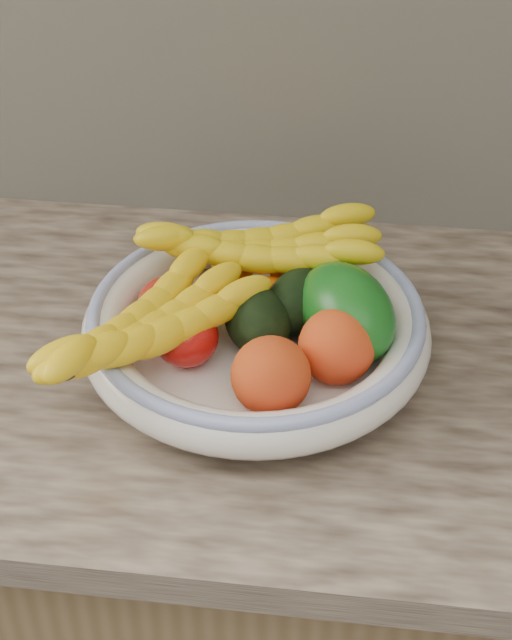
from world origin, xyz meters
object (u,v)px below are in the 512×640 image
object	(u,v)px
green_mango	(346,312)
banana_bunch_back	(258,253)
fruit_bowl	(256,328)
banana_bunch_front	(147,333)

from	to	relation	value
green_mango	banana_bunch_back	xyz separation A→B (m)	(-0.11, 0.09, 0.01)
fruit_bowl	banana_bunch_front	distance (m)	0.13
banana_bunch_back	banana_bunch_front	size ratio (longest dim) A/B	0.98
fruit_bowl	banana_bunch_front	size ratio (longest dim) A/B	1.27
green_mango	banana_bunch_back	size ratio (longest dim) A/B	0.47
banana_bunch_front	fruit_bowl	bearing A→B (deg)	-25.25
banana_bunch_back	banana_bunch_front	world-z (taller)	banana_bunch_back
fruit_bowl	banana_bunch_back	bearing A→B (deg)	95.74
banana_bunch_front	green_mango	bearing A→B (deg)	-37.47
banana_bunch_back	banana_bunch_front	distance (m)	0.18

